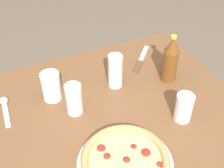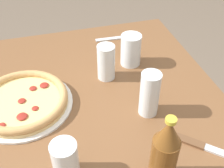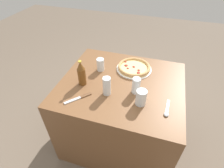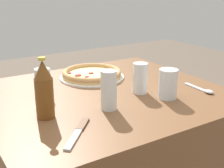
{
  "view_description": "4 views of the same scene",
  "coord_description": "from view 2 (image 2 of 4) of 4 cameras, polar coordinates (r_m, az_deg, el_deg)",
  "views": [
    {
      "loc": [
        0.35,
        0.77,
        1.67
      ],
      "look_at": [
        -0.03,
        -0.1,
        0.85
      ],
      "focal_mm": 50.0,
      "sensor_mm": 36.0,
      "label": 1
    },
    {
      "loc": [
        -0.67,
        0.12,
        1.43
      ],
      "look_at": [
        -0.01,
        -0.07,
        0.86
      ],
      "focal_mm": 45.0,
      "sensor_mm": 36.0,
      "label": 2
    },
    {
      "loc": [
        0.26,
        -1.12,
        1.73
      ],
      "look_at": [
        -0.05,
        -0.12,
        0.84
      ],
      "focal_mm": 28.0,
      "sensor_mm": 36.0,
      "label": 3
    },
    {
      "loc": [
        -0.66,
        -1.12,
        1.25
      ],
      "look_at": [
        -0.01,
        -0.09,
        0.84
      ],
      "focal_mm": 50.0,
      "sensor_mm": 36.0,
      "label": 4
    }
  ],
  "objects": [
    {
      "name": "spoon",
      "position": [
        1.29,
        1.9,
        9.54
      ],
      "size": [
        0.04,
        0.17,
        0.02
      ],
      "color": "silver",
      "rests_on": "table"
    },
    {
      "name": "glass_cola",
      "position": [
        0.88,
        7.6,
        -2.44
      ],
      "size": [
        0.06,
        0.06,
        0.15
      ],
      "color": "white",
      "rests_on": "table"
    },
    {
      "name": "pizza_margherita",
      "position": [
        0.97,
        -17.72,
        -3.35
      ],
      "size": [
        0.33,
        0.33,
        0.04
      ],
      "color": "white",
      "rests_on": "table"
    },
    {
      "name": "knife",
      "position": [
        0.87,
        19.02,
        -12.23
      ],
      "size": [
        0.17,
        0.18,
        0.01
      ],
      "color": "brown",
      "rests_on": "table"
    },
    {
      "name": "glass_lemonade",
      "position": [
        1.1,
        3.82,
        6.68
      ],
      "size": [
        0.08,
        0.08,
        0.13
      ],
      "color": "white",
      "rests_on": "table"
    },
    {
      "name": "glass_red_wine",
      "position": [
        1.02,
        -1.19,
        4.09
      ],
      "size": [
        0.06,
        0.06,
        0.13
      ],
      "color": "white",
      "rests_on": "table"
    },
    {
      "name": "beer_bottle",
      "position": [
        0.7,
        10.64,
        -13.6
      ],
      "size": [
        0.07,
        0.07,
        0.22
      ],
      "color": "brown",
      "rests_on": "table"
    },
    {
      "name": "glass_water",
      "position": [
        0.75,
        -9.4,
        -15.34
      ],
      "size": [
        0.07,
        0.07,
        0.12
      ],
      "color": "white",
      "rests_on": "table"
    }
  ]
}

